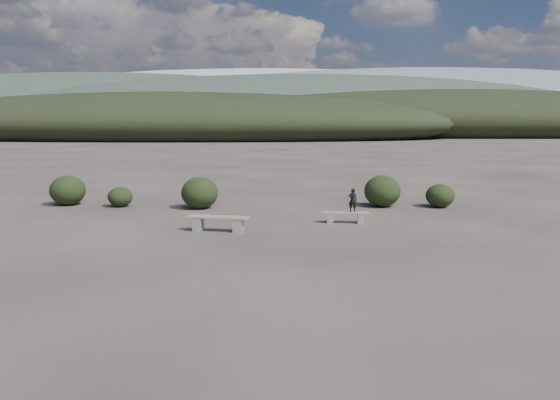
{
  "coord_description": "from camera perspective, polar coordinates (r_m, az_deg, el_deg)",
  "views": [
    {
      "loc": [
        0.9,
        -13.22,
        3.57
      ],
      "look_at": [
        0.34,
        3.5,
        1.1
      ],
      "focal_mm": 35.0,
      "sensor_mm": 36.0,
      "label": 1
    }
  ],
  "objects": [
    {
      "name": "mountain_ridges",
      "position": [
        352.46,
        0.53,
        9.59
      ],
      "size": [
        500.0,
        400.0,
        56.0
      ],
      "color": "black",
      "rests_on": "ground"
    },
    {
      "name": "shrub_d",
      "position": [
        22.87,
        10.64,
        0.92
      ],
      "size": [
        1.49,
        1.49,
        1.3
      ],
      "primitive_type": "ellipsoid",
      "color": "black",
      "rests_on": "ground"
    },
    {
      "name": "seated_person",
      "position": [
        19.02,
        7.61,
        -0.02
      ],
      "size": [
        0.34,
        0.26,
        0.82
      ],
      "primitive_type": "imported",
      "rotation": [
        0.0,
        0.0,
        2.91
      ],
      "color": "black",
      "rests_on": "bench_right"
    },
    {
      "name": "shrub_b",
      "position": [
        22.26,
        -8.39,
        0.74
      ],
      "size": [
        1.49,
        1.49,
        1.28
      ],
      "primitive_type": "ellipsoid",
      "color": "black",
      "rests_on": "ground"
    },
    {
      "name": "bench_right",
      "position": [
        19.11,
        6.86,
        -1.7
      ],
      "size": [
        1.61,
        0.42,
        0.4
      ],
      "rotation": [
        0.0,
        0.0,
        -0.05
      ],
      "color": "slate",
      "rests_on": "ground"
    },
    {
      "name": "ground",
      "position": [
        13.73,
        -1.93,
        -6.68
      ],
      "size": [
        1200.0,
        1200.0,
        0.0
      ],
      "primitive_type": "plane",
      "color": "#332C27",
      "rests_on": "ground"
    },
    {
      "name": "shrub_e",
      "position": [
        23.28,
        16.39,
        0.43
      ],
      "size": [
        1.15,
        1.15,
        0.96
      ],
      "primitive_type": "ellipsoid",
      "color": "black",
      "rests_on": "ground"
    },
    {
      "name": "bench_left",
      "position": [
        17.63,
        -6.49,
        -2.33
      ],
      "size": [
        2.05,
        0.72,
        0.5
      ],
      "rotation": [
        0.0,
        0.0,
        -0.15
      ],
      "color": "slate",
      "rests_on": "ground"
    },
    {
      "name": "shrub_f",
      "position": [
        24.62,
        -21.3,
        0.94
      ],
      "size": [
        1.46,
        1.46,
        1.24
      ],
      "primitive_type": "ellipsoid",
      "color": "black",
      "rests_on": "ground"
    },
    {
      "name": "shrub_a",
      "position": [
        23.45,
        -16.36,
        0.32
      ],
      "size": [
        1.01,
        1.01,
        0.82
      ],
      "primitive_type": "ellipsoid",
      "color": "black",
      "rests_on": "ground"
    }
  ]
}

